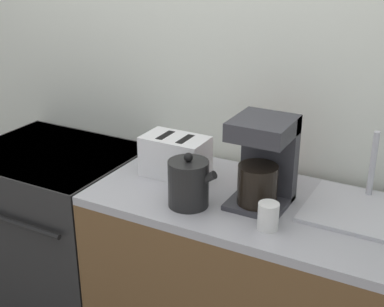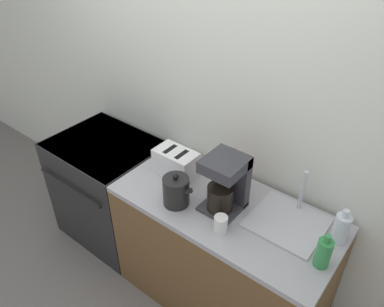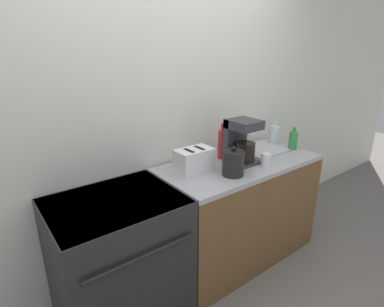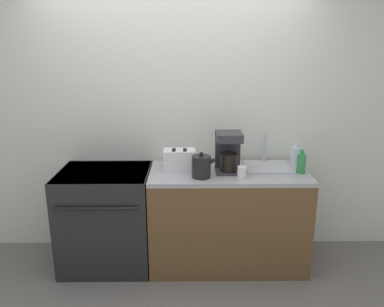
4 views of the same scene
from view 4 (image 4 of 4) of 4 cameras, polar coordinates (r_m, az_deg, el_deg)
ground_plane at (r=3.39m, az=-3.00°, el=-18.91°), size 12.00×12.00×0.00m
wall_back at (r=3.54m, az=-2.86°, el=5.58°), size 8.00×0.05×2.60m
stove at (r=3.51m, az=-12.88°, el=-9.41°), size 0.79×0.68×0.89m
counter_block at (r=3.46m, az=5.39°, el=-9.67°), size 1.38×0.64×0.89m
kettle at (r=3.10m, az=1.44°, el=-1.99°), size 0.20×0.16×0.22m
toaster at (r=3.30m, az=-1.92°, el=-0.91°), size 0.28×0.17×0.18m
coffee_maker at (r=3.24m, az=5.56°, el=0.35°), size 0.22×0.24×0.35m
sink_tray at (r=3.44m, az=11.31°, el=-1.79°), size 0.40×0.37×0.28m
bottle_red at (r=3.40m, az=4.30°, el=0.16°), size 0.07×0.07×0.30m
bottle_green at (r=3.33m, az=16.29°, el=-1.45°), size 0.08×0.08×0.21m
bottle_clear at (r=3.53m, az=15.47°, el=-0.37°), size 0.08×0.08×0.21m
cup_white at (r=3.12m, az=7.62°, el=-2.83°), size 0.08×0.08×0.10m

